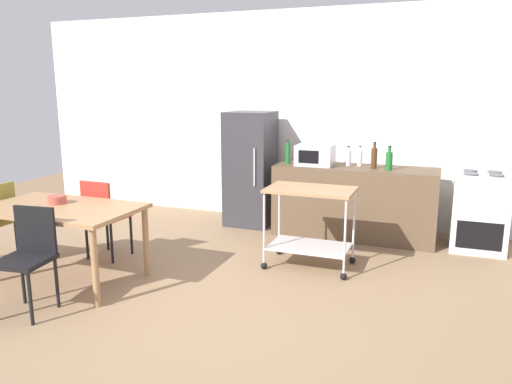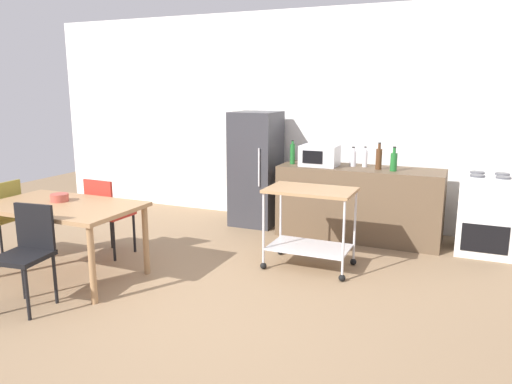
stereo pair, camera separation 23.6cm
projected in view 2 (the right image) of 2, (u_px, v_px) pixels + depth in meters
ground_plane at (190, 307)px, 4.29m from camera, size 12.00×12.00×0.00m
back_wall at (307, 118)px, 6.86m from camera, size 8.40×0.12×2.90m
kitchen_counter at (359, 203)px, 6.18m from camera, size 2.00×0.64×0.90m
dining_table at (62, 212)px, 4.85m from camera, size 1.50×0.90×0.75m
chair_olive at (0, 215)px, 5.33m from camera, size 0.41×0.41×0.89m
chair_red at (107, 211)px, 5.50m from camera, size 0.42×0.42×0.89m
chair_black at (27, 249)px, 4.22m from camera, size 0.45×0.45×0.89m
stove_oven at (486, 214)px, 5.63m from camera, size 0.60×0.61×0.92m
refrigerator at (256, 169)px, 6.77m from camera, size 0.60×0.63×1.55m
kitchen_cart at (310, 215)px, 5.14m from camera, size 0.91×0.57×0.85m
bottle_wine at (293, 154)px, 6.35m from camera, size 0.06×0.06×0.31m
microwave at (319, 156)px, 6.20m from camera, size 0.46×0.35×0.26m
bottle_vinegar at (353, 158)px, 6.17m from camera, size 0.08×0.08×0.25m
bottle_sesame_oil at (365, 158)px, 6.12m from camera, size 0.06×0.06×0.25m
bottle_sparkling_water at (379, 158)px, 5.93m from camera, size 0.07×0.07×0.32m
bottle_hot_sauce at (394, 161)px, 5.82m from camera, size 0.08×0.08×0.29m
fruit_bowl at (60, 198)px, 4.95m from camera, size 0.18×0.18×0.08m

